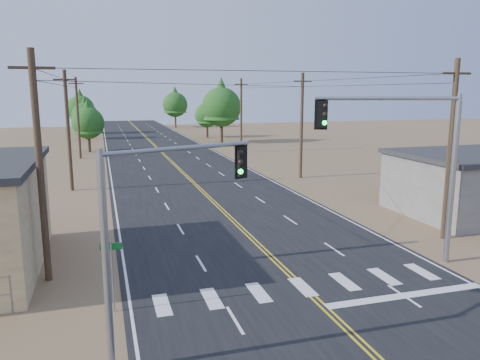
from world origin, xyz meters
name	(u,v)px	position (x,y,z in m)	size (l,w,h in m)	color
road	(199,188)	(0.00, 30.00, 0.01)	(15.00, 200.00, 0.02)	black
utility_pole_left_near	(40,166)	(-10.50, 12.00, 5.12)	(1.80, 0.30, 10.00)	#4C3826
utility_pole_left_mid	(68,130)	(-10.50, 32.00, 5.12)	(1.80, 0.30, 10.00)	#4C3826
utility_pole_left_far	(78,117)	(-10.50, 52.00, 5.12)	(1.80, 0.30, 10.00)	#4C3826
utility_pole_right_near	(450,149)	(10.50, 12.00, 5.12)	(1.80, 0.30, 10.00)	#4C3826
utility_pole_right_mid	(302,125)	(10.50, 32.00, 5.12)	(1.80, 0.30, 10.00)	#4C3826
utility_pole_right_far	(241,115)	(10.50, 52.00, 5.12)	(1.80, 0.30, 10.00)	#4C3826
signal_mast_left	(151,218)	(-6.63, 4.49, 4.52)	(4.91, 1.92, 6.73)	gray
signal_mast_right	(414,150)	(6.16, 9.39, 5.52)	(6.48, 2.29, 8.16)	gray
street_sign	(112,266)	(-7.80, 8.00, 1.83)	(0.81, 0.09, 2.73)	gray
tree_left_near	(88,120)	(-9.52, 58.59, 4.44)	(4.36, 4.36, 7.26)	#3F2D1E
tree_left_mid	(85,113)	(-10.39, 77.23, 4.59)	(4.50, 4.50, 7.50)	#3F2D1E
tree_left_far	(80,106)	(-11.45, 88.58, 5.42)	(5.32, 5.32, 8.86)	#3F2D1E
tree_right_near	(221,103)	(10.97, 64.62, 6.45)	(6.32, 6.32, 10.54)	#3F2D1E
tree_right_mid	(207,113)	(10.74, 74.17, 4.50)	(4.42, 4.42, 7.36)	#3F2D1E
tree_right_far	(175,102)	(9.00, 100.15, 5.85)	(5.73, 5.73, 9.55)	#3F2D1E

